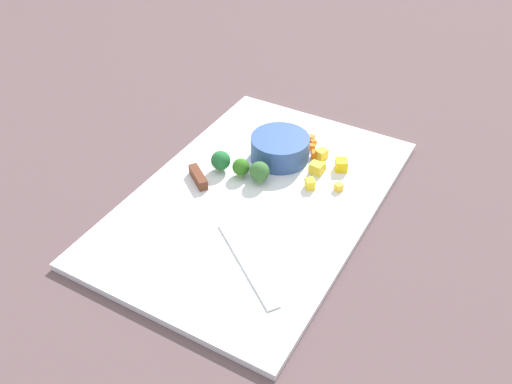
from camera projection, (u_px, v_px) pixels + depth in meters
The scene contains 23 objects.
ground_plane at pixel (256, 202), 0.92m from camera, with size 4.00×4.00×0.00m, color #594548.
cutting_board at pixel (256, 200), 0.92m from camera, with size 0.56×0.37×0.01m, color white.
prep_bowl at pixel (280, 148), 0.99m from camera, with size 0.10×0.10×0.04m, color #325192.
chef_knife at pixel (217, 210), 0.88m from camera, with size 0.21×0.28×0.02m.
carrot_dice_0 at pixel (313, 142), 1.03m from camera, with size 0.01×0.01×0.01m, color orange.
carrot_dice_1 at pixel (290, 131), 1.06m from camera, with size 0.01×0.01×0.01m, color orange.
carrot_dice_2 at pixel (312, 147), 1.02m from camera, with size 0.01×0.01×0.01m, color orange.
carrot_dice_3 at pixel (265, 136), 1.05m from camera, with size 0.01×0.01×0.01m, color orange.
carrot_dice_4 at pixel (293, 134), 1.05m from camera, with size 0.01×0.02×0.01m, color orange.
carrot_dice_5 at pixel (306, 141), 1.03m from camera, with size 0.01×0.01×0.01m, color orange.
carrot_dice_6 at pixel (311, 138), 1.04m from camera, with size 0.01×0.01×0.01m, color orange.
carrot_dice_7 at pixel (316, 154), 1.00m from camera, with size 0.02×0.01×0.01m, color orange.
carrot_dice_8 at pixel (284, 133), 1.06m from camera, with size 0.01×0.01×0.01m, color orange.
carrot_dice_9 at pixel (303, 137), 1.05m from camera, with size 0.01×0.01×0.01m, color orange.
pepper_dice_0 at pixel (339, 187), 0.93m from camera, with size 0.01×0.01×0.01m, color yellow.
pepper_dice_1 at pixel (310, 184), 0.93m from camera, with size 0.02×0.01×0.02m, color yellow.
pepper_dice_2 at pixel (323, 166), 0.97m from camera, with size 0.01×0.01×0.01m, color yellow.
pepper_dice_3 at pixel (341, 165), 0.97m from camera, with size 0.02×0.02×0.02m, color yellow.
pepper_dice_4 at pixel (322, 154), 0.99m from camera, with size 0.02×0.02×0.02m, color yellow.
pepper_dice_5 at pixel (317, 168), 0.96m from camera, with size 0.02×0.02×0.02m, color yellow.
broccoli_floret_0 at pixel (241, 167), 0.95m from camera, with size 0.03×0.03×0.03m.
broccoli_floret_1 at pixel (221, 161), 0.96m from camera, with size 0.03×0.03×0.04m.
broccoli_floret_2 at pixel (259, 172), 0.93m from camera, with size 0.03×0.03×0.04m.
Camera 1 is at (0.61, 0.35, 0.60)m, focal length 39.19 mm.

